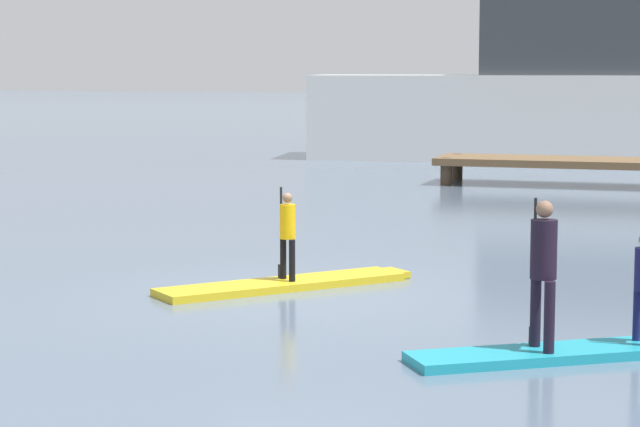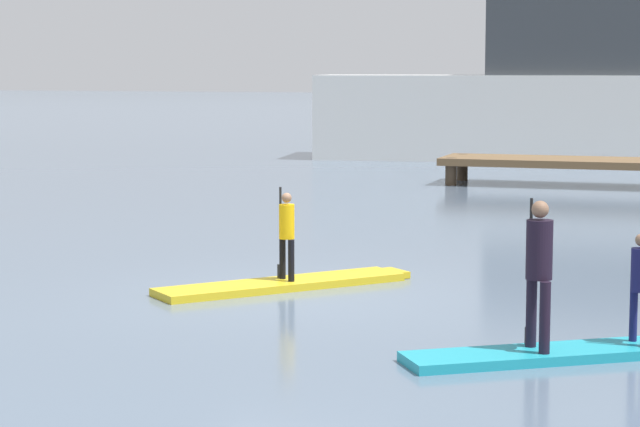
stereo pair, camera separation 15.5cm
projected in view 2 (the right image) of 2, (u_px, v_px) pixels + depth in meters
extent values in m
plane|color=slate|center=(294.00, 293.00, 16.02)|extent=(240.00, 240.00, 0.00)
cube|color=gold|center=(281.00, 284.00, 16.40)|extent=(2.84, 3.04, 0.10)
cube|color=gold|center=(393.00, 273.00, 17.29)|extent=(0.53, 0.51, 0.09)
cylinder|color=black|center=(283.00, 258.00, 16.51)|extent=(0.08, 0.08, 0.55)
cylinder|color=black|center=(291.00, 261.00, 16.30)|extent=(0.08, 0.08, 0.55)
cylinder|color=#F2B20C|center=(287.00, 222.00, 16.35)|extent=(0.29, 0.29, 0.46)
sphere|color=#8C664C|center=(287.00, 198.00, 16.31)|extent=(0.13, 0.13, 0.13)
cylinder|color=black|center=(281.00, 233.00, 16.51)|extent=(0.03, 0.03, 1.23)
cube|color=black|center=(281.00, 272.00, 16.58)|extent=(0.12, 0.12, 0.18)
cube|color=#1E9EB2|center=(559.00, 353.00, 12.45)|extent=(3.05, 2.30, 0.10)
cylinder|color=black|center=(531.00, 312.00, 12.49)|extent=(0.11, 0.11, 0.72)
cylinder|color=black|center=(545.00, 318.00, 12.19)|extent=(0.11, 0.11, 0.72)
cylinder|color=black|center=(539.00, 250.00, 12.26)|extent=(0.37, 0.37, 0.59)
sphere|color=#8C664C|center=(540.00, 209.00, 12.21)|extent=(0.17, 0.17, 0.17)
cylinder|color=black|center=(530.00, 272.00, 12.48)|extent=(0.03, 0.03, 1.51)
cube|color=black|center=(529.00, 337.00, 12.56)|extent=(0.10, 0.13, 0.18)
cylinder|color=#19194C|center=(633.00, 315.00, 12.75)|extent=(0.08, 0.08, 0.54)
cube|color=silver|center=(563.00, 117.00, 38.98)|extent=(15.71, 5.49, 2.65)
cube|color=#33383D|center=(594.00, 34.00, 38.52)|extent=(6.90, 3.80, 2.56)
cube|color=brown|center=(613.00, 163.00, 30.09)|extent=(8.27, 2.02, 0.18)
cylinder|color=#473828|center=(451.00, 172.00, 30.61)|extent=(0.28, 0.28, 0.68)
cylinder|color=#473828|center=(462.00, 167.00, 31.95)|extent=(0.28, 0.28, 0.68)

